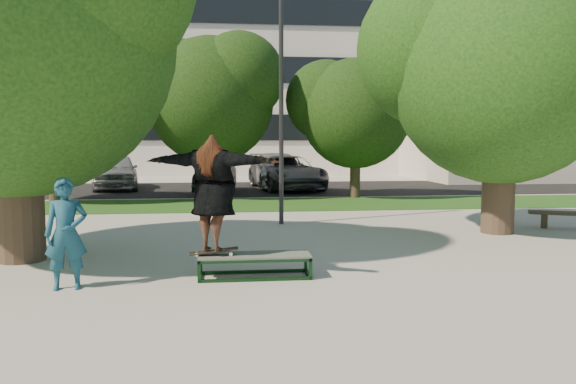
{
  "coord_description": "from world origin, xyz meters",
  "views": [
    {
      "loc": [
        -0.44,
        -9.66,
        2.21
      ],
      "look_at": [
        0.69,
        0.6,
        1.26
      ],
      "focal_mm": 35.0,
      "sensor_mm": 36.0,
      "label": 1
    }
  ],
  "objects": [
    {
      "name": "bg_tree_left",
      "position": [
        -6.57,
        11.07,
        3.73
      ],
      "size": [
        5.28,
        4.51,
        5.77
      ],
      "color": "#38281E",
      "rests_on": "ground"
    },
    {
      "name": "ground",
      "position": [
        0.0,
        0.0,
        0.0
      ],
      "size": [
        120.0,
        120.0,
        0.0
      ],
      "primitive_type": "plane",
      "color": "#ACA89E",
      "rests_on": "ground"
    },
    {
      "name": "office_building",
      "position": [
        -2.0,
        31.98,
        8.0
      ],
      "size": [
        30.0,
        14.12,
        16.0
      ],
      "color": "beige",
      "rests_on": "ground"
    },
    {
      "name": "tree_left",
      "position": [
        -4.29,
        1.09,
        4.42
      ],
      "size": [
        6.96,
        5.95,
        7.12
      ],
      "color": "#38281E",
      "rests_on": "ground"
    },
    {
      "name": "car_silver_a",
      "position": [
        -5.44,
        16.49,
        0.81
      ],
      "size": [
        2.65,
        4.99,
        1.62
      ],
      "primitive_type": "imported",
      "rotation": [
        0.0,
        0.0,
        0.16
      ],
      "color": "#B1B2B6",
      "rests_on": "asphalt_strip"
    },
    {
      "name": "grind_box",
      "position": [
        -0.0,
        -0.74,
        0.19
      ],
      "size": [
        1.8,
        0.6,
        0.38
      ],
      "color": "black",
      "rests_on": "ground"
    },
    {
      "name": "bg_tree_mid",
      "position": [
        -1.08,
        12.08,
        4.02
      ],
      "size": [
        5.76,
        4.92,
        6.24
      ],
      "color": "#38281E",
      "rests_on": "ground"
    },
    {
      "name": "bystander",
      "position": [
        -2.81,
        -1.15,
        0.83
      ],
      "size": [
        0.67,
        0.5,
        1.66
      ],
      "primitive_type": "imported",
      "rotation": [
        0.0,
        0.0,
        0.17
      ],
      "color": "navy",
      "rests_on": "ground"
    },
    {
      "name": "skater_rig",
      "position": [
        -0.65,
        -0.74,
        1.37
      ],
      "size": [
        2.32,
        1.51,
        1.92
      ],
      "rotation": [
        0.0,
        0.0,
        2.71
      ],
      "color": "white",
      "rests_on": "grind_box"
    },
    {
      "name": "car_dark",
      "position": [
        -0.89,
        14.4,
        0.66
      ],
      "size": [
        1.83,
        4.12,
        1.31
      ],
      "primitive_type": "imported",
      "rotation": [
        0.0,
        0.0,
        -0.11
      ],
      "color": "black",
      "rests_on": "asphalt_strip"
    },
    {
      "name": "lamppost",
      "position": [
        1.0,
        5.0,
        3.15
      ],
      "size": [
        0.25,
        0.15,
        6.11
      ],
      "color": "#2D2D30",
      "rests_on": "ground"
    },
    {
      "name": "grass_strip",
      "position": [
        1.0,
        9.5,
        0.01
      ],
      "size": [
        30.0,
        4.0,
        0.02
      ],
      "primitive_type": "cube",
      "color": "#214614",
      "rests_on": "ground"
    },
    {
      "name": "side_building",
      "position": [
        18.0,
        22.0,
        4.0
      ],
      "size": [
        15.0,
        10.0,
        8.0
      ],
      "primitive_type": "cube",
      "color": "beige",
      "rests_on": "ground"
    },
    {
      "name": "car_grey",
      "position": [
        2.31,
        15.5,
        0.76
      ],
      "size": [
        3.43,
        5.83,
        1.52
      ],
      "primitive_type": "imported",
      "rotation": [
        0.0,
        0.0,
        0.17
      ],
      "color": "slate",
      "rests_on": "asphalt_strip"
    },
    {
      "name": "asphalt_strip",
      "position": [
        0.0,
        16.0,
        0.01
      ],
      "size": [
        40.0,
        8.0,
        0.01
      ],
      "primitive_type": "cube",
      "color": "black",
      "rests_on": "ground"
    },
    {
      "name": "bg_tree_right",
      "position": [
        4.43,
        11.57,
        3.49
      ],
      "size": [
        5.04,
        4.31,
        5.43
      ],
      "color": "#38281E",
      "rests_on": "ground"
    },
    {
      "name": "car_silver_b",
      "position": [
        1.96,
        16.5,
        0.8
      ],
      "size": [
        2.81,
        5.72,
        1.6
      ],
      "primitive_type": "imported",
      "rotation": [
        0.0,
        0.0,
        0.11
      ],
      "color": "#B5B4B9",
      "rests_on": "asphalt_strip"
    },
    {
      "name": "tree_right",
      "position": [
        5.92,
        3.08,
        4.09
      ],
      "size": [
        6.24,
        5.33,
        6.51
      ],
      "color": "#38281E",
      "rests_on": "ground"
    }
  ]
}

